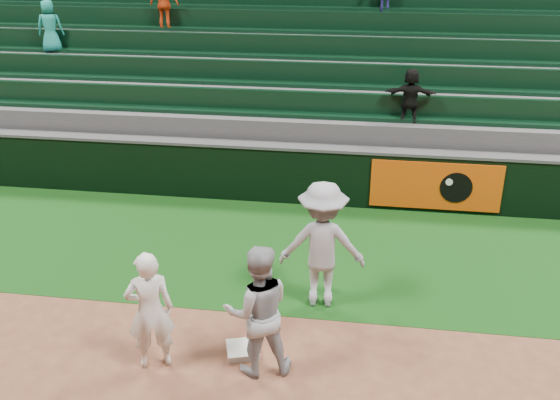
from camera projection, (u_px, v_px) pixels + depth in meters
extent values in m
plane|color=brown|center=(240.00, 351.00, 8.67)|extent=(70.00, 70.00, 0.00)
cube|color=#0D360D|center=(273.00, 249.00, 11.38)|extent=(36.00, 4.20, 0.01)
cube|color=white|center=(243.00, 350.00, 8.61)|extent=(0.54, 0.54, 0.10)
imported|color=white|center=(150.00, 311.00, 8.07)|extent=(0.73, 0.62, 1.70)
imported|color=#A2A5AD|center=(258.00, 311.00, 7.95)|extent=(1.05, 0.92, 1.83)
imported|color=#A0A2AD|center=(322.00, 245.00, 9.37)|extent=(1.34, 0.82, 2.01)
cube|color=black|center=(290.00, 175.00, 13.13)|extent=(36.00, 0.35, 1.20)
cube|color=#D84C0A|center=(436.00, 186.00, 12.56)|extent=(2.60, 0.05, 1.00)
cylinder|color=black|center=(456.00, 188.00, 12.48)|extent=(0.64, 0.02, 0.64)
cylinder|color=white|center=(449.00, 182.00, 12.43)|extent=(0.14, 0.02, 0.14)
cube|color=#424244|center=(290.00, 147.00, 12.88)|extent=(36.00, 0.40, 0.06)
cube|color=#3E3D40|center=(294.00, 153.00, 13.69)|extent=(36.00, 0.85, 1.65)
cube|color=black|center=(296.00, 102.00, 13.49)|extent=(36.00, 0.14, 0.50)
cube|color=black|center=(295.00, 114.00, 13.42)|extent=(36.00, 0.45, 0.08)
cube|color=#3E3D40|center=(299.00, 132.00, 14.37)|extent=(36.00, 0.85, 2.10)
cube|color=black|center=(301.00, 73.00, 14.07)|extent=(36.00, 0.14, 0.50)
cube|color=black|center=(300.00, 84.00, 14.01)|extent=(36.00, 0.45, 0.08)
cube|color=#3E3D40|center=(303.00, 112.00, 15.05)|extent=(36.00, 0.85, 2.55)
cube|color=black|center=(305.00, 46.00, 14.66)|extent=(36.00, 0.14, 0.50)
cube|color=black|center=(304.00, 57.00, 14.59)|extent=(36.00, 0.45, 0.08)
cube|color=#3E3D40|center=(307.00, 94.00, 15.73)|extent=(36.00, 0.85, 3.00)
cube|color=black|center=(309.00, 21.00, 15.25)|extent=(36.00, 0.14, 0.50)
cube|color=black|center=(308.00, 31.00, 15.18)|extent=(36.00, 0.45, 0.08)
cube|color=#3E3D40|center=(310.00, 78.00, 16.40)|extent=(36.00, 0.85, 3.45)
cube|color=black|center=(312.00, 8.00, 15.76)|extent=(36.00, 0.45, 0.08)
cube|color=#3E3D40|center=(314.00, 63.00, 17.08)|extent=(36.00, 0.85, 3.90)
cube|color=#3E3D40|center=(317.00, 49.00, 17.76)|extent=(36.00, 0.85, 4.35)
imported|color=teal|center=(50.00, 26.00, 15.07)|extent=(0.69, 0.53, 1.24)
imported|color=#E54815|center=(165.00, 4.00, 15.29)|extent=(0.77, 0.38, 1.27)
imported|color=black|center=(410.00, 96.00, 12.77)|extent=(1.06, 0.38, 1.13)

